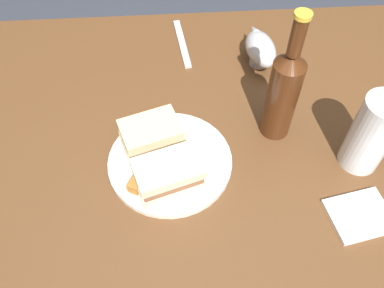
% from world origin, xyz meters
% --- Properties ---
extents(ground_plane, '(6.00, 6.00, 0.00)m').
position_xyz_m(ground_plane, '(0.00, 0.00, 0.00)').
color(ground_plane, '#333842').
extents(dining_table, '(1.17, 0.89, 0.76)m').
position_xyz_m(dining_table, '(0.00, 0.00, 0.38)').
color(dining_table, brown).
rests_on(dining_table, ground).
extents(plate, '(0.24, 0.24, 0.01)m').
position_xyz_m(plate, '(-0.09, -0.05, 0.77)').
color(plate, silver).
rests_on(plate, dining_table).
extents(sandwich_half_left, '(0.13, 0.11, 0.06)m').
position_xyz_m(sandwich_half_left, '(-0.12, -0.01, 0.81)').
color(sandwich_half_left, beige).
rests_on(sandwich_half_left, plate).
extents(sandwich_half_right, '(0.14, 0.11, 0.06)m').
position_xyz_m(sandwich_half_right, '(-0.09, -0.10, 0.81)').
color(sandwich_half_right, beige).
rests_on(sandwich_half_right, plate).
extents(potato_wedge_front, '(0.05, 0.05, 0.02)m').
position_xyz_m(potato_wedge_front, '(-0.13, -0.11, 0.79)').
color(potato_wedge_front, '#B77F33').
rests_on(potato_wedge_front, plate).
extents(potato_wedge_middle, '(0.04, 0.05, 0.02)m').
position_xyz_m(potato_wedge_middle, '(-0.12, -0.07, 0.79)').
color(potato_wedge_middle, '#AD702D').
rests_on(potato_wedge_middle, plate).
extents(potato_wedge_back, '(0.04, 0.05, 0.02)m').
position_xyz_m(potato_wedge_back, '(-0.15, -0.10, 0.79)').
color(potato_wedge_back, '#AD702D').
rests_on(potato_wedge_back, plate).
extents(potato_wedge_left_edge, '(0.04, 0.05, 0.02)m').
position_xyz_m(potato_wedge_left_edge, '(-0.13, -0.06, 0.79)').
color(potato_wedge_left_edge, '#B77F33').
rests_on(potato_wedge_left_edge, plate).
extents(potato_wedge_right_edge, '(0.04, 0.02, 0.01)m').
position_xyz_m(potato_wedge_right_edge, '(-0.12, -0.07, 0.78)').
color(potato_wedge_right_edge, '#AD702D').
rests_on(potato_wedge_right_edge, plate).
extents(pint_glass, '(0.08, 0.08, 0.17)m').
position_xyz_m(pint_glass, '(0.28, -0.06, 0.84)').
color(pint_glass, white).
rests_on(pint_glass, dining_table).
extents(gravy_boat, '(0.08, 0.13, 0.07)m').
position_xyz_m(gravy_boat, '(0.13, 0.23, 0.81)').
color(gravy_boat, '#B7B7BC').
rests_on(gravy_boat, dining_table).
extents(cider_bottle, '(0.06, 0.06, 0.28)m').
position_xyz_m(cider_bottle, '(0.13, 0.03, 0.88)').
color(cider_bottle, '#47230F').
rests_on(cider_bottle, dining_table).
extents(napkin, '(0.12, 0.11, 0.01)m').
position_xyz_m(napkin, '(0.25, -0.18, 0.77)').
color(napkin, white).
rests_on(napkin, dining_table).
extents(fork, '(0.04, 0.18, 0.01)m').
position_xyz_m(fork, '(-0.05, 0.32, 0.77)').
color(fork, silver).
rests_on(fork, dining_table).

